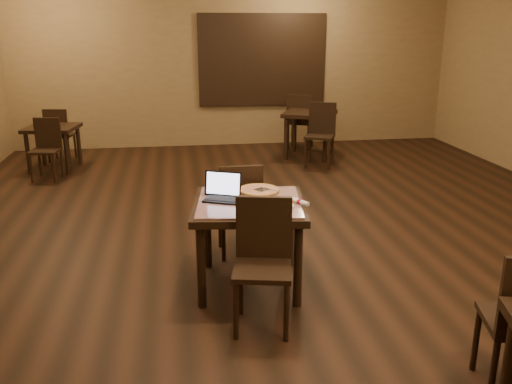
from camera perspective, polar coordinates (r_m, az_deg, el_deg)
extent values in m
plane|color=black|center=(5.60, 3.80, -5.58)|extent=(10.00, 10.00, 0.00)
cube|color=olive|center=(10.12, -2.22, 13.41)|extent=(8.00, 0.02, 3.00)
cube|color=#254C8A|center=(10.16, 0.68, 13.71)|extent=(2.20, 0.04, 1.50)
cube|color=black|center=(10.13, 0.71, 13.70)|extent=(2.34, 0.02, 1.64)
cylinder|color=black|center=(4.30, -5.80, -7.75)|extent=(0.07, 0.07, 0.71)
cylinder|color=black|center=(5.00, -5.13, -4.08)|extent=(0.07, 0.07, 0.71)
cylinder|color=black|center=(4.31, 4.43, -7.68)|extent=(0.07, 0.07, 0.71)
cylinder|color=black|center=(5.00, 3.61, -4.03)|extent=(0.07, 0.07, 0.71)
cube|color=black|center=(4.50, -0.74, -1.49)|extent=(1.03, 1.03, 0.06)
cube|color=#18259D|center=(4.49, -0.74, -1.06)|extent=(0.94, 0.94, 0.02)
cylinder|color=black|center=(3.92, -2.13, -12.44)|extent=(0.04, 0.04, 0.45)
cylinder|color=black|center=(4.24, -1.65, -10.06)|extent=(0.04, 0.04, 0.45)
cylinder|color=black|center=(3.91, 3.21, -12.59)|extent=(0.04, 0.04, 0.45)
cylinder|color=black|center=(4.22, 3.26, -10.19)|extent=(0.04, 0.04, 0.45)
cube|color=black|center=(3.96, 0.69, -8.19)|extent=(0.50, 0.50, 0.04)
cube|color=black|center=(4.03, 0.84, -3.73)|extent=(0.42, 0.13, 0.48)
cylinder|color=black|center=(5.51, -0.20, -3.49)|extent=(0.04, 0.04, 0.43)
cylinder|color=black|center=(5.19, 0.39, -4.82)|extent=(0.04, 0.04, 0.43)
cylinder|color=black|center=(5.47, -3.80, -3.68)|extent=(0.04, 0.04, 0.43)
cylinder|color=black|center=(5.15, -3.43, -5.04)|extent=(0.04, 0.04, 0.43)
cube|color=black|center=(5.25, -1.78, -1.84)|extent=(0.41, 0.41, 0.04)
cube|color=black|center=(5.00, -1.54, 0.20)|extent=(0.40, 0.04, 0.46)
cube|color=black|center=(4.51, -3.35, -0.78)|extent=(0.38, 0.33, 0.02)
cube|color=black|center=(4.59, -3.50, 0.87)|extent=(0.31, 0.17, 0.21)
cube|color=#C6CDFB|center=(4.58, -3.49, 0.89)|extent=(0.28, 0.14, 0.18)
cylinder|color=white|center=(4.35, 2.45, -1.47)|extent=(0.24, 0.24, 0.01)
cylinder|color=silver|center=(4.73, 0.30, 0.04)|extent=(0.35, 0.35, 0.01)
cylinder|color=beige|center=(4.73, 0.30, 0.18)|extent=(0.34, 0.34, 0.02)
torus|color=gold|center=(4.73, 0.30, 0.23)|extent=(0.36, 0.36, 0.02)
cube|color=silver|center=(4.71, 0.57, 0.25)|extent=(0.23, 0.27, 0.01)
cylinder|color=white|center=(4.42, 4.65, -1.03)|extent=(0.13, 0.17, 0.04)
cylinder|color=#AB1534|center=(4.42, 4.65, -1.03)|extent=(0.05, 0.05, 0.04)
cylinder|color=black|center=(9.03, 3.17, 5.66)|extent=(0.07, 0.07, 0.73)
cylinder|color=black|center=(9.66, 4.07, 6.40)|extent=(0.07, 0.07, 0.73)
cylinder|color=black|center=(8.91, 7.30, 5.39)|extent=(0.07, 0.07, 0.73)
cylinder|color=black|center=(9.55, 7.95, 6.15)|extent=(0.07, 0.07, 0.73)
cube|color=black|center=(9.22, 5.69, 8.20)|extent=(1.09, 1.09, 0.06)
cylinder|color=black|center=(8.53, 5.23, 4.02)|extent=(0.04, 0.04, 0.46)
cylinder|color=black|center=(8.89, 5.70, 4.54)|extent=(0.04, 0.04, 0.46)
cylinder|color=black|center=(8.47, 7.68, 3.84)|extent=(0.04, 0.04, 0.46)
cylinder|color=black|center=(8.83, 8.06, 4.37)|extent=(0.04, 0.04, 0.46)
cube|color=black|center=(8.63, 6.72, 5.83)|extent=(0.57, 0.57, 0.04)
cube|color=black|center=(8.77, 7.01, 7.77)|extent=(0.41, 0.22, 0.49)
cylinder|color=black|center=(10.09, 5.92, 6.04)|extent=(0.04, 0.04, 0.46)
cylinder|color=black|center=(9.73, 5.51, 5.64)|extent=(0.04, 0.04, 0.46)
cylinder|color=black|center=(10.16, 3.86, 6.17)|extent=(0.04, 0.04, 0.46)
cylinder|color=black|center=(9.81, 3.38, 5.78)|extent=(0.04, 0.04, 0.46)
cube|color=black|center=(9.90, 4.70, 7.34)|extent=(0.57, 0.57, 0.04)
cube|color=black|center=(9.67, 4.50, 8.71)|extent=(0.41, 0.22, 0.49)
cylinder|color=black|center=(8.81, -22.88, 3.76)|extent=(0.06, 0.06, 0.64)
cylinder|color=black|center=(9.34, -21.54, 4.60)|extent=(0.06, 0.06, 0.64)
cylinder|color=black|center=(8.60, -19.31, 3.85)|extent=(0.06, 0.06, 0.64)
cylinder|color=black|center=(9.14, -18.15, 4.70)|extent=(0.06, 0.06, 0.64)
cube|color=black|center=(8.91, -20.69, 6.32)|extent=(0.83, 0.83, 0.05)
cylinder|color=black|center=(8.35, -22.59, 2.27)|extent=(0.04, 0.04, 0.41)
cylinder|color=black|center=(8.64, -21.79, 2.83)|extent=(0.04, 0.04, 0.41)
cylinder|color=black|center=(8.23, -20.49, 2.30)|extent=(0.04, 0.04, 0.41)
cylinder|color=black|center=(8.52, -19.75, 2.87)|extent=(0.04, 0.04, 0.41)
cube|color=black|center=(8.38, -21.32, 4.04)|extent=(0.44, 0.44, 0.04)
cube|color=black|center=(8.50, -21.08, 5.86)|extent=(0.38, 0.09, 0.44)
cylinder|color=black|center=(9.66, -18.49, 4.58)|extent=(0.04, 0.04, 0.41)
cylinder|color=black|center=(9.35, -19.11, 4.14)|extent=(0.04, 0.04, 0.41)
cylinder|color=black|center=(9.76, -20.32, 4.53)|extent=(0.04, 0.04, 0.41)
cylinder|color=black|center=(9.47, -20.98, 4.09)|extent=(0.04, 0.04, 0.41)
cube|color=black|center=(9.52, -19.86, 5.64)|extent=(0.44, 0.44, 0.04)
cube|color=black|center=(9.32, -20.36, 6.84)|extent=(0.38, 0.09, 0.44)
cylinder|color=black|center=(3.43, 25.04, -16.42)|extent=(0.07, 0.07, 0.71)
cylinder|color=black|center=(3.88, 22.16, -14.18)|extent=(0.04, 0.04, 0.45)
cylinder|color=black|center=(3.59, 23.68, -17.09)|extent=(0.04, 0.04, 0.45)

